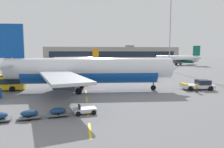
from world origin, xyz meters
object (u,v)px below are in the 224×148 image
at_px(airliner_foreground, 87,70).
at_px(apron_light_mast_far, 170,25).
at_px(ground_crew_worker, 197,88).
at_px(pushback_tug, 198,85).
at_px(baggage_train, 44,113).
at_px(airliner_mid_left, 177,59).
at_px(catering_truck, 149,73).
at_px(airliner_far_center, 77,60).

relative_size(airliner_foreground, apron_light_mast_far, 1.20).
height_order(airliner_foreground, ground_crew_worker, airliner_foreground).
height_order(airliner_foreground, pushback_tug, airliner_foreground).
height_order(baggage_train, apron_light_mast_far, apron_light_mast_far).
distance_m(ground_crew_worker, apron_light_mast_far, 47.44).
xyz_separation_m(airliner_foreground, apron_light_mast_far, (32.67, 38.01, 13.72)).
bearing_deg(airliner_foreground, ground_crew_worker, -12.66).
distance_m(airliner_mid_left, baggage_train, 106.37).
bearing_deg(ground_crew_worker, airliner_mid_left, 66.74).
relative_size(airliner_mid_left, baggage_train, 2.43).
bearing_deg(pushback_tug, catering_truck, 104.27).
relative_size(baggage_train, apron_light_mast_far, 0.40).
bearing_deg(catering_truck, apron_light_mast_far, 55.11).
xyz_separation_m(catering_truck, baggage_train, (-22.22, -30.58, -1.11)).
distance_m(catering_truck, baggage_train, 37.82).
height_order(airliner_mid_left, airliner_far_center, airliner_mid_left).
distance_m(airliner_far_center, catering_truck, 62.03).
relative_size(airliner_far_center, baggage_train, 2.26).
relative_size(pushback_tug, airliner_mid_left, 0.22).
bearing_deg(ground_crew_worker, apron_light_mast_far, 72.53).
distance_m(airliner_foreground, ground_crew_worker, 20.05).
distance_m(pushback_tug, airliner_mid_left, 81.84).
height_order(airliner_far_center, apron_light_mast_far, apron_light_mast_far).
bearing_deg(catering_truck, baggage_train, -126.01).
xyz_separation_m(airliner_foreground, ground_crew_worker, (19.34, -4.34, -3.01)).
bearing_deg(airliner_foreground, baggage_train, -109.08).
height_order(catering_truck, apron_light_mast_far, apron_light_mast_far).
distance_m(airliner_mid_left, apron_light_mast_far, 43.73).
xyz_separation_m(airliner_far_center, catering_truck, (20.73, -58.45, -1.35)).
relative_size(airliner_foreground, airliner_mid_left, 1.23).
relative_size(airliner_mid_left, apron_light_mast_far, 0.98).
bearing_deg(baggage_train, pushback_tug, 27.05).
xyz_separation_m(airliner_foreground, airliner_far_center, (-3.69, 74.05, -0.96)).
bearing_deg(airliner_mid_left, airliner_far_center, 179.96).
xyz_separation_m(airliner_foreground, pushback_tug, (21.37, -1.43, -3.05)).
distance_m(catering_truck, apron_light_mast_far, 31.67).
bearing_deg(apron_light_mast_far, pushback_tug, -105.98).
height_order(ground_crew_worker, apron_light_mast_far, apron_light_mast_far).
relative_size(pushback_tug, baggage_train, 0.54).
height_order(catering_truck, ground_crew_worker, catering_truck).
bearing_deg(baggage_train, airliner_mid_left, 56.82).
relative_size(airliner_far_center, ground_crew_worker, 15.86).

